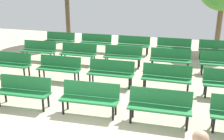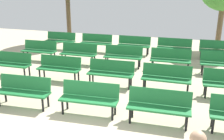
# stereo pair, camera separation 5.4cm
# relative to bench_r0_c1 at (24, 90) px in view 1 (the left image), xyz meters

# --- Properties ---
(bench_r0_c1) EXTENTS (1.62, 0.56, 0.87)m
(bench_r0_c1) POSITION_rel_bench_r0_c1_xyz_m (0.00, 0.00, 0.00)
(bench_r0_c1) COLOR #1E7238
(bench_r0_c1) RESTS_ON ground_plane
(bench_r0_c2) EXTENTS (1.62, 0.56, 0.87)m
(bench_r0_c2) POSITION_rel_bench_r0_c1_xyz_m (2.00, 0.09, 0.00)
(bench_r0_c2) COLOR #1E7238
(bench_r0_c2) RESTS_ON ground_plane
(bench_r0_c3) EXTENTS (1.61, 0.52, 0.87)m
(bench_r0_c3) POSITION_rel_bench_r0_c1_xyz_m (3.88, 0.12, 0.00)
(bench_r0_c3) COLOR #1E7238
(bench_r0_c3) RESTS_ON ground_plane
(bench_r1_c0) EXTENTS (1.61, 0.50, 0.87)m
(bench_r1_c0) POSITION_rel_bench_r0_c1_xyz_m (-2.02, 2.17, 0.00)
(bench_r1_c0) COLOR #1E7238
(bench_r1_c0) RESTS_ON ground_plane
(bench_r1_c1) EXTENTS (1.61, 0.50, 0.87)m
(bench_r1_c1) POSITION_rel_bench_r0_c1_xyz_m (0.01, 2.21, 0.00)
(bench_r1_c1) COLOR #1E7238
(bench_r1_c1) RESTS_ON ground_plane
(bench_r1_c2) EXTENTS (1.61, 0.52, 0.87)m
(bench_r1_c2) POSITION_rel_bench_r0_c1_xyz_m (1.96, 2.24, 0.00)
(bench_r1_c2) COLOR #1E7238
(bench_r1_c2) RESTS_ON ground_plane
(bench_r1_c3) EXTENTS (1.60, 0.49, 0.87)m
(bench_r1_c3) POSITION_rel_bench_r0_c1_xyz_m (3.85, 2.27, 0.00)
(bench_r1_c3) COLOR #1E7238
(bench_r1_c3) RESTS_ON ground_plane
(bench_r2_c0) EXTENTS (1.60, 0.50, 0.87)m
(bench_r2_c0) POSITION_rel_bench_r0_c1_xyz_m (-2.05, 4.26, 0.00)
(bench_r2_c0) COLOR #1E7238
(bench_r2_c0) RESTS_ON ground_plane
(bench_r2_c1) EXTENTS (1.60, 0.49, 0.87)m
(bench_r2_c1) POSITION_rel_bench_r0_c1_xyz_m (-0.13, 4.31, 0.00)
(bench_r2_c1) COLOR #1E7238
(bench_r2_c1) RESTS_ON ground_plane
(bench_r2_c2) EXTENTS (1.62, 0.54, 0.87)m
(bench_r2_c2) POSITION_rel_bench_r0_c1_xyz_m (1.85, 4.42, 0.00)
(bench_r2_c2) COLOR #1E7238
(bench_r2_c2) RESTS_ON ground_plane
(bench_r2_c3) EXTENTS (1.61, 0.52, 0.87)m
(bench_r2_c3) POSITION_rel_bench_r0_c1_xyz_m (3.81, 4.45, 0.00)
(bench_r2_c3) COLOR #1E7238
(bench_r2_c3) RESTS_ON ground_plane
(bench_r2_c4) EXTENTS (1.61, 0.53, 0.87)m
(bench_r2_c4) POSITION_rel_bench_r0_c1_xyz_m (5.75, 4.50, 0.00)
(bench_r2_c4) COLOR #1E7238
(bench_r2_c4) RESTS_ON ground_plane
(bench_r3_c0) EXTENTS (1.60, 0.49, 0.87)m
(bench_r3_c0) POSITION_rel_bench_r0_c1_xyz_m (-2.08, 6.41, 0.00)
(bench_r3_c0) COLOR #1E7238
(bench_r3_c0) RESTS_ON ground_plane
(bench_r3_c1) EXTENTS (1.61, 0.51, 0.87)m
(bench_r3_c1) POSITION_rel_bench_r0_c1_xyz_m (-0.09, 6.46, 0.00)
(bench_r3_c1) COLOR #1E7238
(bench_r3_c1) RESTS_ON ground_plane
(bench_r3_c2) EXTENTS (1.60, 0.49, 0.87)m
(bench_r3_c2) POSITION_rel_bench_r0_c1_xyz_m (1.87, 6.50, 0.00)
(bench_r3_c2) COLOR #1E7238
(bench_r3_c2) RESTS_ON ground_plane
(bench_r3_c3) EXTENTS (1.60, 0.48, 0.87)m
(bench_r3_c3) POSITION_rel_bench_r0_c1_xyz_m (3.81, 6.55, 0.00)
(bench_r3_c3) COLOR #1E7238
(bench_r3_c3) RESTS_ON ground_plane
(bench_r3_c4) EXTENTS (1.61, 0.50, 0.87)m
(bench_r3_c4) POSITION_rel_bench_r0_c1_xyz_m (5.74, 6.62, 0.00)
(bench_r3_c4) COLOR #1E7238
(bench_r3_c4) RESTS_ON ground_plane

